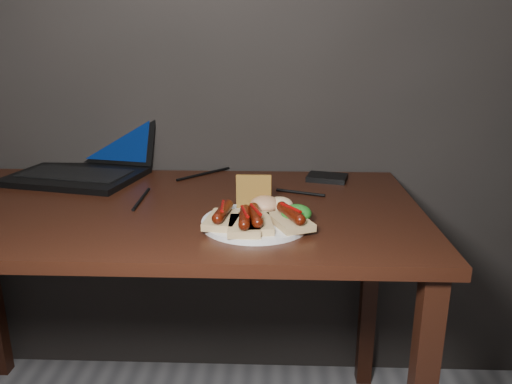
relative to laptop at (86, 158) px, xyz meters
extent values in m
cube|color=#2D2826|center=(0.27, 0.08, 0.45)|extent=(3.50, 0.02, 2.50)
cube|color=black|center=(0.27, -0.29, -0.07)|extent=(1.40, 0.70, 0.03)
cube|color=black|center=(0.92, 0.01, -0.44)|extent=(0.05, 0.05, 0.72)
cube|color=black|center=(-0.01, -0.06, -0.04)|extent=(0.42, 0.34, 0.02)
cube|color=black|center=(-0.01, -0.06, -0.03)|extent=(0.34, 0.21, 0.00)
cube|color=black|center=(0.02, 0.11, 0.08)|extent=(0.39, 0.17, 0.23)
cube|color=#072046|center=(0.02, 0.11, 0.08)|extent=(0.35, 0.14, 0.20)
cube|color=black|center=(0.75, -0.04, -0.04)|extent=(0.13, 0.11, 0.02)
cylinder|color=black|center=(0.24, -0.26, -0.05)|extent=(0.01, 0.18, 0.01)
cylinder|color=black|center=(0.37, 0.01, -0.05)|extent=(0.16, 0.17, 0.01)
cylinder|color=black|center=(0.67, -0.19, -0.05)|extent=(0.13, 0.06, 0.01)
cylinder|color=silver|center=(0.55, -0.43, -0.05)|extent=(0.31, 0.31, 0.01)
cube|color=#DCB781|center=(0.48, -0.45, -0.03)|extent=(0.09, 0.12, 0.02)
cylinder|color=#521205|center=(0.48, -0.45, -0.01)|extent=(0.04, 0.10, 0.02)
sphere|color=#521205|center=(0.47, -0.50, -0.01)|extent=(0.03, 0.02, 0.02)
sphere|color=#521205|center=(0.48, -0.41, -0.01)|extent=(0.03, 0.02, 0.02)
cylinder|color=#6F0705|center=(0.48, -0.45, 0.00)|extent=(0.01, 0.07, 0.01)
cube|color=#DCB781|center=(0.55, -0.47, -0.03)|extent=(0.08, 0.12, 0.02)
cylinder|color=#521205|center=(0.55, -0.47, -0.01)|extent=(0.04, 0.10, 0.02)
sphere|color=#521205|center=(0.56, -0.52, -0.01)|extent=(0.03, 0.02, 0.02)
sphere|color=#521205|center=(0.55, -0.43, -0.01)|extent=(0.03, 0.02, 0.02)
cylinder|color=#6F0705|center=(0.55, -0.47, 0.00)|extent=(0.03, 0.07, 0.01)
cube|color=#DCB781|center=(0.63, -0.46, -0.03)|extent=(0.11, 0.13, 0.02)
cylinder|color=#521205|center=(0.63, -0.46, -0.01)|extent=(0.06, 0.10, 0.02)
sphere|color=#521205|center=(0.65, -0.50, -0.01)|extent=(0.03, 0.02, 0.02)
sphere|color=#521205|center=(0.61, -0.41, -0.01)|extent=(0.03, 0.02, 0.02)
cylinder|color=#6F0705|center=(0.63, -0.46, 0.00)|extent=(0.05, 0.06, 0.01)
cube|color=#DCB781|center=(0.53, -0.49, -0.03)|extent=(0.07, 0.12, 0.02)
cylinder|color=#521205|center=(0.53, -0.49, -0.01)|extent=(0.03, 0.10, 0.02)
sphere|color=#521205|center=(0.53, -0.54, -0.01)|extent=(0.03, 0.02, 0.02)
sphere|color=#521205|center=(0.53, -0.44, -0.01)|extent=(0.03, 0.02, 0.02)
cylinder|color=#6F0705|center=(0.53, -0.49, 0.00)|extent=(0.02, 0.07, 0.01)
cube|color=#AA772E|center=(0.54, -0.35, 0.00)|extent=(0.08, 0.01, 0.08)
ellipsoid|color=#125A19|center=(0.64, -0.43, -0.02)|extent=(0.07, 0.07, 0.04)
ellipsoid|color=#A82E10|center=(0.57, -0.37, -0.02)|extent=(0.07, 0.07, 0.04)
ellipsoid|color=beige|center=(0.61, -0.37, -0.02)|extent=(0.06, 0.06, 0.04)
camera|label=1|loc=(0.59, -1.50, 0.36)|focal=35.00mm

